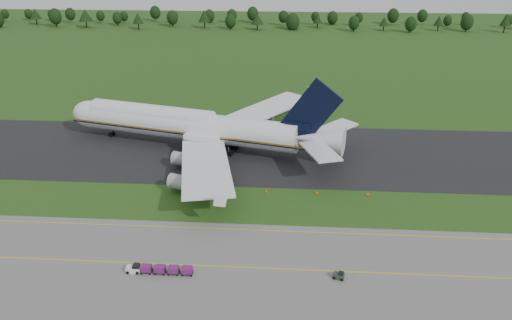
# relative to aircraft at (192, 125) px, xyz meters

# --- Properties ---
(ground) EXTENTS (600.00, 600.00, 0.00)m
(ground) POSITION_rel_aircraft_xyz_m (15.80, -30.39, -6.24)
(ground) COLOR #244815
(ground) RESTS_ON ground
(apron) EXTENTS (300.00, 52.00, 0.06)m
(apron) POSITION_rel_aircraft_xyz_m (15.80, -64.39, -6.21)
(apron) COLOR slate
(apron) RESTS_ON ground
(taxiway) EXTENTS (300.00, 40.00, 0.08)m
(taxiway) POSITION_rel_aircraft_xyz_m (15.80, -2.39, -6.20)
(taxiway) COLOR black
(taxiway) RESTS_ON ground
(apron_markings) EXTENTS (300.00, 30.20, 0.01)m
(apron_markings) POSITION_rel_aircraft_xyz_m (15.80, -57.37, -6.18)
(apron_markings) COLOR yellow
(apron_markings) RESTS_ON apron
(tree_line) EXTENTS (525.02, 21.05, 11.21)m
(tree_line) POSITION_rel_aircraft_xyz_m (2.98, 189.23, -0.31)
(tree_line) COLOR black
(tree_line) RESTS_ON ground
(aircraft) EXTENTS (78.05, 73.45, 21.85)m
(aircraft) POSITION_rel_aircraft_xyz_m (0.00, 0.00, 0.00)
(aircraft) COLOR white
(aircraft) RESTS_ON ground
(baggage_train) EXTENTS (11.30, 1.45, 1.39)m
(baggage_train) POSITION_rel_aircraft_xyz_m (4.27, -54.90, -5.45)
(baggage_train) COLOR white
(baggage_train) RESTS_ON apron
(utility_cart) EXTENTS (2.02, 1.55, 0.98)m
(utility_cart) POSITION_rel_aircraft_xyz_m (34.33, -54.31, -5.70)
(utility_cart) COLOR #2F3928
(utility_cart) RESTS_ON apron
(edge_markers) EXTENTS (33.79, 0.30, 0.60)m
(edge_markers) POSITION_rel_aircraft_xyz_m (26.50, -24.77, -5.97)
(edge_markers) COLOR #FD5D08
(edge_markers) RESTS_ON ground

